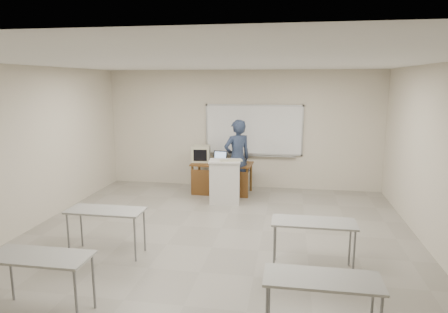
% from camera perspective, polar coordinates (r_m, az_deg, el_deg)
% --- Properties ---
extents(floor, '(7.00, 8.00, 0.01)m').
position_cam_1_polar(floor, '(6.79, -1.73, -12.89)').
color(floor, gray).
rests_on(floor, ground).
extents(whiteboard, '(2.48, 0.10, 1.31)m').
position_cam_1_polar(whiteboard, '(10.19, 4.26, 3.71)').
color(whiteboard, white).
rests_on(whiteboard, floor).
extents(student_desks, '(4.40, 2.20, 0.73)m').
position_cam_1_polar(student_desks, '(5.32, -4.69, -11.92)').
color(student_desks, gray).
rests_on(student_desks, floor).
extents(instructor_desk, '(1.46, 0.73, 0.75)m').
position_cam_1_polar(instructor_desk, '(9.68, -0.38, -2.24)').
color(instructor_desk, brown).
rests_on(instructor_desk, floor).
extents(podium, '(0.70, 0.51, 0.98)m').
position_cam_1_polar(podium, '(9.00, 0.12, -3.59)').
color(podium, beige).
rests_on(podium, floor).
extents(crt_monitor, '(0.43, 0.48, 0.41)m').
position_cam_1_polar(crt_monitor, '(9.93, -3.27, 0.41)').
color(crt_monitor, '#B7B294').
rests_on(crt_monitor, instructor_desk).
extents(laptop, '(0.35, 0.32, 0.25)m').
position_cam_1_polar(laptop, '(9.90, -0.68, -0.40)').
color(laptop, black).
rests_on(laptop, instructor_desk).
extents(mouse, '(0.10, 0.07, 0.04)m').
position_cam_1_polar(mouse, '(9.52, 0.71, -1.10)').
color(mouse, '#B5BABF').
rests_on(mouse, instructor_desk).
extents(keyboard, '(0.52, 0.31, 0.03)m').
position_cam_1_polar(keyboard, '(8.81, 1.02, -0.56)').
color(keyboard, '#B7B294').
rests_on(keyboard, podium).
extents(presenter, '(0.81, 0.74, 1.84)m').
position_cam_1_polar(presenter, '(9.41, 1.90, -0.29)').
color(presenter, black).
rests_on(presenter, floor).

